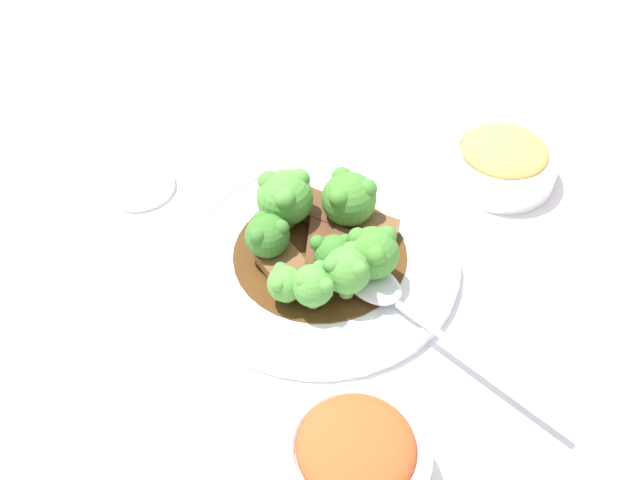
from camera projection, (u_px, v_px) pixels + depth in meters
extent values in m
plane|color=silver|center=(320.00, 264.00, 0.73)|extent=(4.00, 4.00, 0.00)
cylinder|color=white|center=(320.00, 259.00, 0.73)|extent=(0.27, 0.27, 0.01)
torus|color=white|center=(320.00, 254.00, 0.72)|extent=(0.27, 0.27, 0.01)
cylinder|color=#4C2D14|center=(320.00, 254.00, 0.72)|extent=(0.17, 0.17, 0.00)
cube|color=#56331E|center=(317.00, 239.00, 0.72)|extent=(0.03, 0.08, 0.01)
cube|color=#56331E|center=(318.00, 208.00, 0.75)|extent=(0.07, 0.06, 0.01)
cube|color=brown|center=(288.00, 270.00, 0.69)|extent=(0.07, 0.07, 0.01)
cube|color=#56331E|center=(353.00, 244.00, 0.71)|extent=(0.05, 0.04, 0.02)
cube|color=brown|center=(377.00, 236.00, 0.72)|extent=(0.04, 0.05, 0.02)
cylinder|color=#8EB756|center=(348.00, 218.00, 0.74)|extent=(0.02, 0.02, 0.01)
sphere|color=#427F2D|center=(349.00, 199.00, 0.72)|extent=(0.05, 0.05, 0.05)
sphere|color=#427F2D|center=(367.00, 189.00, 0.71)|extent=(0.02, 0.02, 0.02)
sphere|color=#427F2D|center=(342.00, 177.00, 0.72)|extent=(0.02, 0.02, 0.02)
sphere|color=#427F2D|center=(339.00, 198.00, 0.70)|extent=(0.02, 0.02, 0.02)
cylinder|color=#7FA84C|center=(286.00, 218.00, 0.74)|extent=(0.02, 0.02, 0.01)
sphere|color=#4C8E38|center=(285.00, 198.00, 0.72)|extent=(0.06, 0.06, 0.06)
sphere|color=#4C8E38|center=(299.00, 180.00, 0.72)|extent=(0.02, 0.02, 0.02)
sphere|color=#4C8E38|center=(268.00, 181.00, 0.71)|extent=(0.02, 0.02, 0.02)
sphere|color=#4C8E38|center=(285.00, 199.00, 0.70)|extent=(0.02, 0.02, 0.02)
cylinder|color=#8EB756|center=(346.00, 287.00, 0.68)|extent=(0.01, 0.01, 0.02)
sphere|color=#4C8E38|center=(347.00, 270.00, 0.66)|extent=(0.04, 0.04, 0.04)
sphere|color=#4C8E38|center=(351.00, 250.00, 0.66)|extent=(0.02, 0.02, 0.02)
sphere|color=#4C8E38|center=(333.00, 264.00, 0.65)|extent=(0.02, 0.02, 0.02)
sphere|color=#4C8E38|center=(359.00, 270.00, 0.64)|extent=(0.02, 0.02, 0.02)
cylinder|color=#8EB756|center=(268.00, 251.00, 0.71)|extent=(0.01, 0.01, 0.01)
sphere|color=#387028|center=(267.00, 236.00, 0.70)|extent=(0.04, 0.04, 0.04)
sphere|color=#387028|center=(261.00, 218.00, 0.70)|extent=(0.02, 0.02, 0.02)
sphere|color=#387028|center=(258.00, 236.00, 0.68)|extent=(0.02, 0.02, 0.02)
sphere|color=#387028|center=(281.00, 228.00, 0.69)|extent=(0.02, 0.02, 0.02)
cylinder|color=#7FA84C|center=(371.00, 272.00, 0.69)|extent=(0.02, 0.02, 0.02)
sphere|color=#427F2D|center=(373.00, 253.00, 0.67)|extent=(0.05, 0.05, 0.05)
sphere|color=#427F2D|center=(358.00, 238.00, 0.67)|extent=(0.02, 0.02, 0.02)
sphere|color=#427F2D|center=(376.00, 255.00, 0.65)|extent=(0.02, 0.02, 0.02)
sphere|color=#427F2D|center=(387.00, 236.00, 0.67)|extent=(0.02, 0.02, 0.02)
cylinder|color=#8EB756|center=(317.00, 300.00, 0.67)|extent=(0.01, 0.01, 0.01)
sphere|color=#4C8E38|center=(317.00, 286.00, 0.66)|extent=(0.04, 0.04, 0.04)
sphere|color=#4C8E38|center=(303.00, 281.00, 0.65)|extent=(0.01, 0.01, 0.01)
sphere|color=#4C8E38|center=(326.00, 286.00, 0.64)|extent=(0.01, 0.01, 0.01)
sphere|color=#4C8E38|center=(320.00, 268.00, 0.66)|extent=(0.01, 0.01, 0.01)
cylinder|color=#8EB756|center=(286.00, 295.00, 0.67)|extent=(0.01, 0.01, 0.01)
sphere|color=#4C8E38|center=(286.00, 284.00, 0.66)|extent=(0.03, 0.03, 0.03)
sphere|color=#4C8E38|center=(278.00, 284.00, 0.65)|extent=(0.01, 0.01, 0.01)
sphere|color=#4C8E38|center=(297.00, 278.00, 0.66)|extent=(0.01, 0.01, 0.01)
sphere|color=#4C8E38|center=(281.00, 269.00, 0.66)|extent=(0.01, 0.01, 0.01)
cylinder|color=#8EB756|center=(334.00, 270.00, 0.69)|extent=(0.01, 0.01, 0.01)
sphere|color=#387028|center=(334.00, 255.00, 0.68)|extent=(0.04, 0.04, 0.04)
sphere|color=#387028|center=(336.00, 257.00, 0.66)|extent=(0.01, 0.01, 0.01)
sphere|color=#387028|center=(345.00, 242.00, 0.68)|extent=(0.01, 0.01, 0.01)
sphere|color=#387028|center=(323.00, 243.00, 0.67)|extent=(0.01, 0.01, 0.01)
ellipsoid|color=silver|center=(373.00, 284.00, 0.68)|extent=(0.07, 0.07, 0.01)
cylinder|color=silver|center=(478.00, 362.00, 0.63)|extent=(0.14, 0.12, 0.01)
cylinder|color=white|center=(354.00, 476.00, 0.58)|extent=(0.06, 0.06, 0.01)
cylinder|color=white|center=(355.00, 464.00, 0.56)|extent=(0.11, 0.11, 0.04)
torus|color=white|center=(356.00, 450.00, 0.55)|extent=(0.11, 0.11, 0.01)
ellipsoid|color=#D14C23|center=(356.00, 447.00, 0.55)|extent=(0.09, 0.09, 0.03)
cylinder|color=white|center=(499.00, 176.00, 0.82)|extent=(0.06, 0.06, 0.01)
cylinder|color=white|center=(501.00, 166.00, 0.81)|extent=(0.12, 0.12, 0.04)
torus|color=white|center=(504.00, 153.00, 0.79)|extent=(0.12, 0.12, 0.01)
ellipsoid|color=tan|center=(505.00, 151.00, 0.79)|extent=(0.09, 0.09, 0.02)
cylinder|color=white|center=(139.00, 185.00, 0.80)|extent=(0.08, 0.08, 0.01)
torus|color=white|center=(139.00, 182.00, 0.80)|extent=(0.08, 0.08, 0.01)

